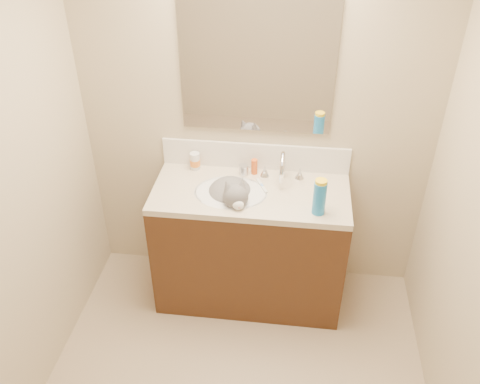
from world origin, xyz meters
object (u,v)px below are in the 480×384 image
(cat, at_px, (231,196))
(pill_bottle, at_px, (195,161))
(spray_can, at_px, (319,198))
(amber_bottle, at_px, (254,167))
(basin, at_px, (231,202))
(vanity_cabinet, at_px, (250,247))
(silver_jar, at_px, (244,170))
(faucet, at_px, (282,169))

(cat, distance_m, pill_bottle, 0.37)
(spray_can, bearing_deg, amber_bottle, 137.33)
(basin, distance_m, amber_bottle, 0.29)
(pill_bottle, bearing_deg, spray_can, -25.87)
(amber_bottle, bearing_deg, spray_can, -42.67)
(cat, relative_size, amber_bottle, 4.33)
(vanity_cabinet, xyz_separation_m, basin, (-0.12, -0.03, 0.38))
(vanity_cabinet, distance_m, silver_jar, 0.52)
(cat, xyz_separation_m, silver_jar, (0.05, 0.21, 0.06))
(cat, height_order, pill_bottle, cat)
(faucet, height_order, pill_bottle, faucet)
(cat, distance_m, amber_bottle, 0.27)
(cat, bearing_deg, vanity_cabinet, -6.38)
(basin, xyz_separation_m, cat, (0.00, -0.00, 0.04))
(amber_bottle, bearing_deg, silver_jar, -164.22)
(basin, bearing_deg, spray_can, -15.17)
(silver_jar, bearing_deg, pill_bottle, 174.81)
(pill_bottle, bearing_deg, cat, -42.08)
(cat, bearing_deg, faucet, 8.15)
(basin, relative_size, silver_jar, 6.70)
(basin, relative_size, cat, 1.03)
(silver_jar, bearing_deg, cat, -103.62)
(basin, bearing_deg, pill_bottle, 137.69)
(cat, xyz_separation_m, pill_bottle, (-0.27, 0.24, 0.09))
(basin, bearing_deg, vanity_cabinet, 14.04)
(vanity_cabinet, bearing_deg, cat, -164.90)
(faucet, height_order, cat, faucet)
(faucet, xyz_separation_m, spray_can, (0.22, -0.31, 0.01))
(spray_can, bearing_deg, basin, 164.83)
(cat, bearing_deg, basin, 137.96)
(amber_bottle, bearing_deg, basin, -117.82)
(vanity_cabinet, relative_size, basin, 2.67)
(pill_bottle, relative_size, amber_bottle, 1.14)
(vanity_cabinet, xyz_separation_m, pill_bottle, (-0.38, 0.21, 0.51))
(faucet, relative_size, pill_bottle, 2.45)
(cat, xyz_separation_m, spray_can, (0.52, -0.14, 0.13))
(cat, relative_size, silver_jar, 6.49)
(pill_bottle, bearing_deg, faucet, -7.35)
(vanity_cabinet, distance_m, basin, 0.40)
(faucet, relative_size, cat, 0.64)
(faucet, bearing_deg, cat, -150.38)
(faucet, relative_size, amber_bottle, 2.78)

